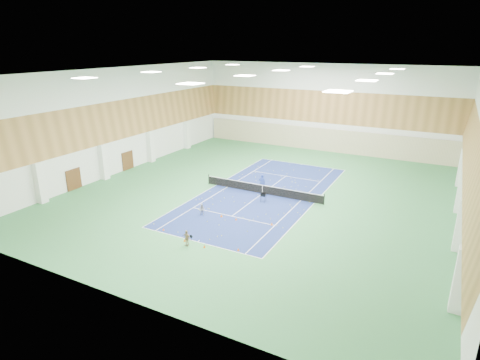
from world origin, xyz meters
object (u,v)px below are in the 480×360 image
Objects in this scene: coach at (262,183)px; ball_cart at (263,197)px; tennis_net at (262,189)px; child_apron at (187,238)px; child_court at (202,210)px.

coach reaches higher than ball_cart.
tennis_net is 2.18m from ball_cart.
coach reaches higher than child_apron.
coach is at bearing 97.11° from child_apron.
ball_cart is at bearing 42.49° from child_court.
child_apron reaches higher than tennis_net.
child_court is at bearing 64.53° from coach.
child_court is 0.84× the size of child_apron.
coach is (-0.35, 0.66, 0.37)m from tennis_net.
ball_cart is (1.34, -2.59, -0.48)m from coach.
tennis_net is 6.96× the size of coach.
tennis_net is at bearing 95.52° from child_apron.
coach is 2.09× the size of ball_cart.
child_apron is (-0.04, -13.38, -0.30)m from coach.
child_apron is at bearing -106.32° from ball_cart.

